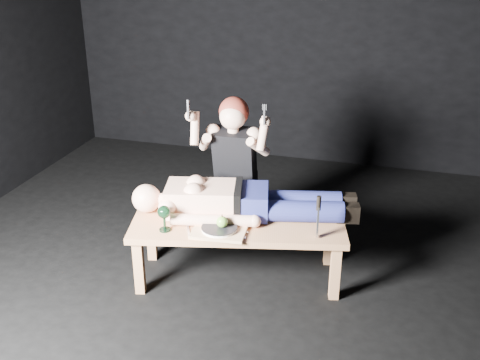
{
  "coord_description": "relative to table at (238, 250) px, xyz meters",
  "views": [
    {
      "loc": [
        1.02,
        -3.37,
        2.34
      ],
      "look_at": [
        0.03,
        0.1,
        0.75
      ],
      "focal_mm": 43.11,
      "sensor_mm": 36.0,
      "label": 1
    }
  ],
  "objects": [
    {
      "name": "goblet",
      "position": [
        -0.44,
        -0.25,
        0.32
      ],
      "size": [
        0.11,
        0.11,
        0.18
      ],
      "primitive_type": null,
      "rotation": [
        0.0,
        0.0,
        0.23
      ],
      "color": "black",
      "rests_on": "table"
    },
    {
      "name": "spoon_flat",
      "position": [
        0.06,
        -0.08,
        0.23
      ],
      "size": [
        0.1,
        0.14,
        0.01
      ],
      "primitive_type": "cube",
      "rotation": [
        0.0,
        0.0,
        0.59
      ],
      "color": "#B2B2B7",
      "rests_on": "table"
    },
    {
      "name": "lying_man",
      "position": [
        0.02,
        0.13,
        0.36
      ],
      "size": [
        1.55,
        0.78,
        0.26
      ],
      "primitive_type": null,
      "rotation": [
        0.0,
        0.0,
        0.23
      ],
      "color": "beige",
      "rests_on": "table"
    },
    {
      "name": "apple",
      "position": [
        -0.06,
        -0.17,
        0.3
      ],
      "size": [
        0.08,
        0.08,
        0.08
      ],
      "primitive_type": "sphere",
      "color": "#55992A",
      "rests_on": "plate"
    },
    {
      "name": "table",
      "position": [
        0.0,
        0.0,
        0.0
      ],
      "size": [
        1.57,
        0.88,
        0.45
      ],
      "primitive_type": "cube",
      "rotation": [
        0.0,
        0.0,
        0.23
      ],
      "color": "#A8764D",
      "rests_on": "ground"
    },
    {
      "name": "fork_flat",
      "position": [
        -0.29,
        -0.21,
        0.23
      ],
      "size": [
        0.08,
        0.15,
        0.01
      ],
      "primitive_type": "cube",
      "rotation": [
        0.0,
        0.0,
        0.44
      ],
      "color": "#B2B2B7",
      "rests_on": "table"
    },
    {
      "name": "serving_tray",
      "position": [
        -0.08,
        -0.18,
        0.24
      ],
      "size": [
        0.38,
        0.29,
        0.02
      ],
      "primitive_type": "cube",
      "rotation": [
        0.0,
        0.0,
        0.08
      ],
      "color": "tan",
      "rests_on": "table"
    },
    {
      "name": "kneeling_woman",
      "position": [
        -0.17,
        0.55,
        0.4
      ],
      "size": [
        0.7,
        0.77,
        1.25
      ],
      "primitive_type": null,
      "rotation": [
        0.0,
        0.0,
        0.04
      ],
      "color": "black",
      "rests_on": "ground"
    },
    {
      "name": "back_wall",
      "position": [
        -0.03,
        2.45,
        1.27
      ],
      "size": [
        5.0,
        0.0,
        5.0
      ],
      "primitive_type": "plane",
      "rotation": [
        1.57,
        0.0,
        0.0
      ],
      "color": "black",
      "rests_on": "ground"
    },
    {
      "name": "knife_flat",
      "position": [
        0.08,
        -0.15,
        0.23
      ],
      "size": [
        0.07,
        0.15,
        0.01
      ],
      "primitive_type": "cube",
      "rotation": [
        0.0,
        0.0,
        0.35
      ],
      "color": "#B2B2B7",
      "rests_on": "table"
    },
    {
      "name": "carving_knife",
      "position": [
        0.56,
        -0.07,
        0.38
      ],
      "size": [
        0.05,
        0.05,
        0.3
      ],
      "primitive_type": null,
      "rotation": [
        0.0,
        0.0,
        0.23
      ],
      "color": "#B2B2B7",
      "rests_on": "table"
    },
    {
      "name": "plate",
      "position": [
        -0.08,
        -0.18,
        0.26
      ],
      "size": [
        0.26,
        0.26,
        0.02
      ],
      "primitive_type": "cylinder",
      "rotation": [
        0.0,
        0.0,
        0.08
      ],
      "color": "white",
      "rests_on": "serving_tray"
    },
    {
      "name": "ground",
      "position": [
        -0.03,
        -0.05,
        -0.23
      ],
      "size": [
        5.0,
        5.0,
        0.0
      ],
      "primitive_type": "plane",
      "color": "black",
      "rests_on": "ground"
    }
  ]
}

